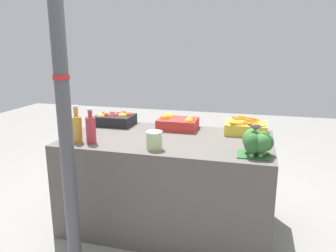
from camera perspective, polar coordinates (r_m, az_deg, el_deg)
ground_plane at (r=3.04m, az=0.00°, el=-16.54°), size 10.00×10.00×0.00m
market_table at (r=2.86m, az=0.00°, el=-9.69°), size 1.70×0.93×0.79m
support_pole at (r=2.16m, az=-17.92°, el=5.72°), size 0.10×0.10×2.51m
apple_crate at (r=3.18m, az=-9.20°, el=1.25°), size 0.35×0.27×0.13m
orange_crate at (r=2.99m, az=1.62°, el=0.59°), size 0.35×0.27×0.14m
carrot_crate at (r=2.92m, az=13.45°, el=-0.24°), size 0.35×0.27×0.14m
broccoli_pile at (r=2.35m, az=15.40°, el=-2.76°), size 0.24×0.22×0.18m
juice_bottle_cloudy at (r=2.74m, az=-17.69°, el=-0.36°), size 0.06×0.06×0.25m
juice_bottle_amber at (r=2.67m, az=-15.60°, el=-0.17°), size 0.08×0.08×0.29m
juice_bottle_ruby at (r=2.61m, az=-13.29°, el=-0.40°), size 0.08×0.08×0.28m
pickle_jar at (r=2.41m, az=-2.41°, el=-2.49°), size 0.12×0.12×0.14m
sparrow_bird at (r=2.32m, az=14.89°, el=0.00°), size 0.14×0.04×0.05m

